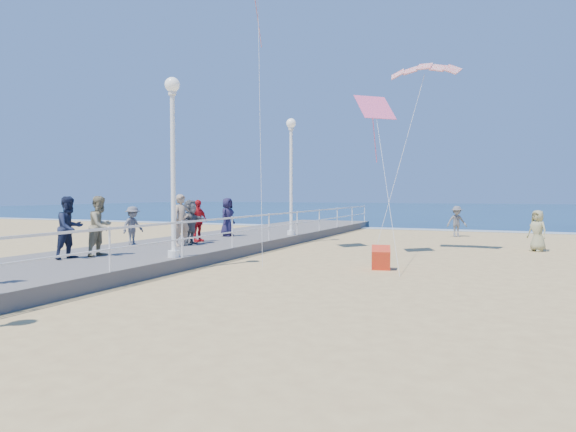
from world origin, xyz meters
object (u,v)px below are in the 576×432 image
at_px(spectator_3, 197,221).
at_px(spectator_4, 227,217).
at_px(lamp_post_mid, 173,147).
at_px(lamp_post_far, 291,164).
at_px(box_kite, 381,260).
at_px(spectator_6, 182,220).
at_px(beach_walker_a, 457,221).
at_px(spectator_7, 70,228).
at_px(spectator_2, 133,226).
at_px(spectator_5, 191,222).
at_px(beach_walker_c, 537,231).
at_px(spectator_1, 100,226).

bearing_deg(spectator_3, spectator_4, 19.32).
distance_m(lamp_post_mid, spectator_3, 5.48).
height_order(lamp_post_far, box_kite, lamp_post_far).
xyz_separation_m(spectator_6, beach_walker_a, (8.35, 13.06, -0.51)).
xyz_separation_m(spectator_7, box_kite, (8.23, 4.07, -1.01)).
xyz_separation_m(spectator_2, box_kite, (9.21, 0.17, -0.81)).
relative_size(spectator_6, box_kite, 3.12).
bearing_deg(spectator_7, beach_walker_a, -23.61).
bearing_deg(spectator_2, spectator_5, -51.55).
height_order(spectator_3, spectator_7, spectator_7).
bearing_deg(spectator_6, beach_walker_a, -12.75).
relative_size(spectator_5, beach_walker_a, 1.02).
bearing_deg(beach_walker_a, spectator_3, -151.34).
relative_size(spectator_7, beach_walker_c, 1.11).
xyz_separation_m(beach_walker_c, box_kite, (-4.60, -7.33, -0.52)).
xyz_separation_m(spectator_1, beach_walker_c, (12.46, 10.56, -0.49)).
bearing_deg(beach_walker_a, spectator_1, -142.23).
distance_m(lamp_post_mid, beach_walker_a, 17.46).
xyz_separation_m(spectator_4, beach_walker_c, (12.55, 2.75, -0.43)).
bearing_deg(spectator_4, beach_walker_a, -42.87).
distance_m(spectator_6, beach_walker_c, 13.89).
xyz_separation_m(lamp_post_far, spectator_2, (-3.56, -6.58, -2.55)).
height_order(lamp_post_mid, spectator_2, lamp_post_mid).
relative_size(lamp_post_mid, spectator_2, 3.73).
bearing_deg(lamp_post_mid, box_kite, 24.72).
height_order(spectator_1, spectator_6, spectator_6).
bearing_deg(spectator_3, lamp_post_mid, -140.34).
distance_m(spectator_5, beach_walker_a, 14.97).
bearing_deg(spectator_1, lamp_post_mid, -78.42).
bearing_deg(box_kite, spectator_1, -171.05).
bearing_deg(spectator_6, spectator_4, 27.93).
relative_size(spectator_3, spectator_6, 0.88).
bearing_deg(spectator_5, spectator_1, 165.77).
relative_size(lamp_post_far, beach_walker_a, 3.24).
bearing_deg(spectator_2, box_kite, -82.20).
distance_m(spectator_1, beach_walker_a, 18.76).
relative_size(spectator_2, beach_walker_a, 0.87).
relative_size(lamp_post_far, spectator_3, 3.21).
relative_size(spectator_6, spectator_7, 1.03).
bearing_deg(spectator_2, beach_walker_a, -30.49).
relative_size(spectator_2, box_kite, 2.38).
xyz_separation_m(spectator_3, box_kite, (7.72, -1.85, -0.93)).
xyz_separation_m(spectator_4, spectator_6, (0.62, -4.35, 0.08)).
height_order(spectator_4, spectator_7, spectator_7).
bearing_deg(lamp_post_mid, beach_walker_a, 67.26).
relative_size(lamp_post_mid, spectator_1, 2.91).
bearing_deg(spectator_5, beach_walker_c, -70.10).
xyz_separation_m(spectator_7, beach_walker_a, (9.24, 17.37, -0.49)).
relative_size(spectator_3, box_kite, 2.76).
bearing_deg(spectator_3, spectator_1, -166.99).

